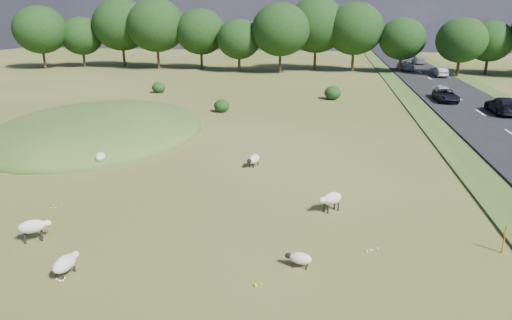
{
  "coord_description": "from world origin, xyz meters",
  "views": [
    {
      "loc": [
        6.02,
        -20.69,
        9.02
      ],
      "look_at": [
        2.0,
        4.0,
        1.0
      ],
      "focal_mm": 32.0,
      "sensor_mm": 36.0,
      "label": 1
    }
  ],
  "objects_px": {
    "car_7": "(503,105)",
    "sheep_1": "(254,159)",
    "car_0": "(443,92)",
    "sheep_3": "(331,199)",
    "sheep_2": "(33,227)",
    "car_4": "(406,66)",
    "marker_post": "(504,239)",
    "sheep_4": "(300,258)",
    "sheep_0": "(65,263)",
    "car_3": "(441,72)",
    "sheep_5": "(101,157)",
    "car_1": "(419,60)",
    "car_2": "(446,96)"
  },
  "relations": [
    {
      "from": "sheep_4",
      "to": "car_4",
      "type": "bearing_deg",
      "value": -92.71
    },
    {
      "from": "car_7",
      "to": "sheep_3",
      "type": "bearing_deg",
      "value": 57.41
    },
    {
      "from": "sheep_0",
      "to": "sheep_4",
      "type": "relative_size",
      "value": 1.28
    },
    {
      "from": "sheep_4",
      "to": "car_2",
      "type": "bearing_deg",
      "value": -101.44
    },
    {
      "from": "sheep_1",
      "to": "sheep_2",
      "type": "bearing_deg",
      "value": -14.86
    },
    {
      "from": "sheep_5",
      "to": "car_7",
      "type": "xyz_separation_m",
      "value": [
        29.69,
        19.75,
        0.37
      ]
    },
    {
      "from": "sheep_0",
      "to": "sheep_5",
      "type": "bearing_deg",
      "value": 29.16
    },
    {
      "from": "car_2",
      "to": "car_3",
      "type": "xyz_separation_m",
      "value": [
        3.8,
        20.63,
        0.05
      ]
    },
    {
      "from": "car_1",
      "to": "car_4",
      "type": "distance_m",
      "value": 11.15
    },
    {
      "from": "car_3",
      "to": "car_4",
      "type": "distance_m",
      "value": 8.92
    },
    {
      "from": "sheep_0",
      "to": "marker_post",
      "type": "bearing_deg",
      "value": -67.82
    },
    {
      "from": "sheep_2",
      "to": "car_3",
      "type": "height_order",
      "value": "car_3"
    },
    {
      "from": "car_0",
      "to": "car_4",
      "type": "relative_size",
      "value": 0.82
    },
    {
      "from": "sheep_0",
      "to": "car_3",
      "type": "relative_size",
      "value": 0.34
    },
    {
      "from": "sheep_0",
      "to": "car_3",
      "type": "bearing_deg",
      "value": -15.99
    },
    {
      "from": "sheep_2",
      "to": "sheep_3",
      "type": "bearing_deg",
      "value": -10.36
    },
    {
      "from": "sheep_4",
      "to": "sheep_2",
      "type": "bearing_deg",
      "value": 7.12
    },
    {
      "from": "sheep_5",
      "to": "car_2",
      "type": "relative_size",
      "value": 0.29
    },
    {
      "from": "car_0",
      "to": "sheep_0",
      "type": "bearing_deg",
      "value": -118.68
    },
    {
      "from": "car_0",
      "to": "car_4",
      "type": "height_order",
      "value": "car_0"
    },
    {
      "from": "marker_post",
      "to": "car_4",
      "type": "bearing_deg",
      "value": 85.31
    },
    {
      "from": "marker_post",
      "to": "sheep_4",
      "type": "bearing_deg",
      "value": -163.28
    },
    {
      "from": "sheep_0",
      "to": "car_2",
      "type": "xyz_separation_m",
      "value": [
        21.19,
        37.03,
        0.38
      ]
    },
    {
      "from": "marker_post",
      "to": "car_1",
      "type": "xyz_separation_m",
      "value": [
        8.85,
        71.97,
        0.35
      ]
    },
    {
      "from": "sheep_5",
      "to": "car_3",
      "type": "bearing_deg",
      "value": -43.81
    },
    {
      "from": "sheep_5",
      "to": "car_1",
      "type": "xyz_separation_m",
      "value": [
        29.69,
        64.43,
        0.32
      ]
    },
    {
      "from": "sheep_1",
      "to": "car_4",
      "type": "distance_m",
      "value": 55.0
    },
    {
      "from": "sheep_1",
      "to": "car_7",
      "type": "bearing_deg",
      "value": 150.74
    },
    {
      "from": "sheep_3",
      "to": "car_7",
      "type": "bearing_deg",
      "value": -163.79
    },
    {
      "from": "sheep_1",
      "to": "car_4",
      "type": "xyz_separation_m",
      "value": [
        16.54,
        52.45,
        0.48
      ]
    },
    {
      "from": "sheep_3",
      "to": "car_0",
      "type": "distance_m",
      "value": 33.68
    },
    {
      "from": "car_0",
      "to": "car_7",
      "type": "distance_m",
      "value": 8.13
    },
    {
      "from": "sheep_4",
      "to": "car_3",
      "type": "distance_m",
      "value": 58.22
    },
    {
      "from": "marker_post",
      "to": "car_2",
      "type": "xyz_separation_m",
      "value": [
        5.05,
        32.78,
        0.26
      ]
    },
    {
      "from": "car_1",
      "to": "car_2",
      "type": "xyz_separation_m",
      "value": [
        -3.8,
        -39.19,
        -0.09
      ]
    },
    {
      "from": "car_7",
      "to": "sheep_1",
      "type": "bearing_deg",
      "value": 41.92
    },
    {
      "from": "sheep_2",
      "to": "car_7",
      "type": "xyz_separation_m",
      "value": [
        27.73,
        29.35,
        0.34
      ]
    },
    {
      "from": "sheep_0",
      "to": "car_0",
      "type": "height_order",
      "value": "car_0"
    },
    {
      "from": "car_1",
      "to": "car_2",
      "type": "height_order",
      "value": "car_1"
    },
    {
      "from": "sheep_2",
      "to": "car_7",
      "type": "height_order",
      "value": "car_7"
    },
    {
      "from": "sheep_1",
      "to": "car_7",
      "type": "relative_size",
      "value": 0.26
    },
    {
      "from": "sheep_5",
      "to": "car_4",
      "type": "xyz_separation_m",
      "value": [
        25.89,
        53.94,
        0.32
      ]
    },
    {
      "from": "marker_post",
      "to": "car_4",
      "type": "xyz_separation_m",
      "value": [
        5.05,
        61.48,
        0.34
      ]
    },
    {
      "from": "sheep_3",
      "to": "car_3",
      "type": "bearing_deg",
      "value": -148.35
    },
    {
      "from": "sheep_3",
      "to": "sheep_2",
      "type": "bearing_deg",
      "value": -18.9
    },
    {
      "from": "car_0",
      "to": "car_2",
      "type": "xyz_separation_m",
      "value": [
        0.0,
        -1.7,
        -0.09
      ]
    },
    {
      "from": "sheep_3",
      "to": "sheep_5",
      "type": "xyz_separation_m",
      "value": [
        -14.11,
        4.61,
        -0.05
      ]
    },
    {
      "from": "sheep_3",
      "to": "car_1",
      "type": "xyz_separation_m",
      "value": [
        15.58,
        69.04,
        0.28
      ]
    },
    {
      "from": "car_0",
      "to": "sheep_3",
      "type": "bearing_deg",
      "value": -110.47
    },
    {
      "from": "marker_post",
      "to": "car_7",
      "type": "xyz_separation_m",
      "value": [
        8.85,
        27.3,
        0.4
      ]
    }
  ]
}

